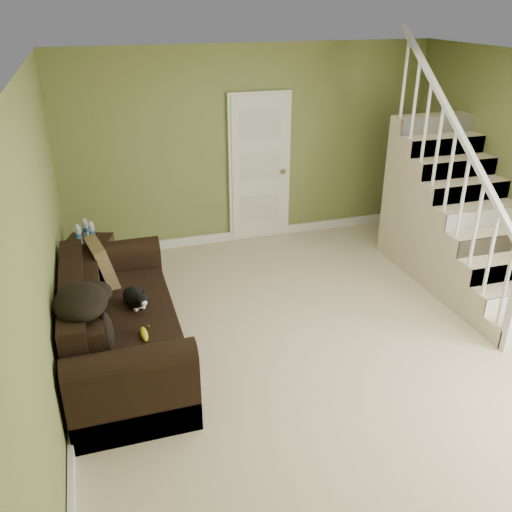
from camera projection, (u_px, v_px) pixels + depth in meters
floor at (331, 341)px, 5.39m from camera, size 5.00×5.50×0.01m
ceiling at (351, 67)px, 4.27m from camera, size 5.00×5.50×0.01m
wall_back at (251, 147)px, 7.20m from camera, size 5.00×0.04×2.60m
wall_left at (44, 256)px, 4.16m from camera, size 0.04×5.50×2.60m
baseboard_back at (252, 233)px, 7.71m from camera, size 5.00×0.04×0.12m
baseboard_left at (71, 384)px, 4.71m from camera, size 0.04×5.50×0.12m
door at (260, 169)px, 7.32m from camera, size 0.86×0.12×2.02m
staircase at (454, 224)px, 6.48m from camera, size 1.00×2.51×2.82m
sofa at (118, 328)px, 4.99m from camera, size 0.99×2.29×0.90m
side_table at (90, 263)px, 6.30m from camera, size 0.62×0.62×0.82m
cat at (135, 298)px, 5.01m from camera, size 0.31×0.48×0.24m
banana at (144, 334)px, 4.58m from camera, size 0.07×0.22×0.06m
throw_pillow at (103, 263)px, 5.43m from camera, size 0.31×0.50×0.49m
throw_blanket at (81, 302)px, 4.25m from camera, size 0.58×0.66×0.23m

